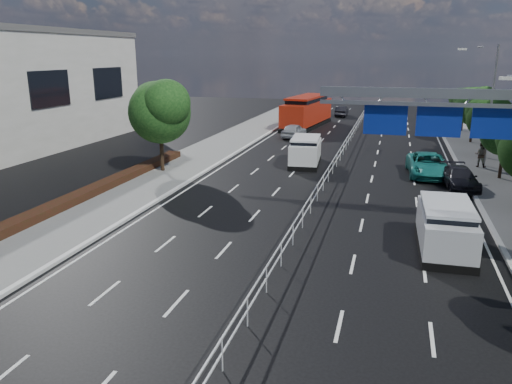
% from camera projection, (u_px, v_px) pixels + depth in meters
% --- Properties ---
extents(ground, '(160.00, 160.00, 0.00)m').
position_uv_depth(ground, '(254.00, 314.00, 16.54)').
color(ground, black).
rests_on(ground, ground).
extents(kerb_near, '(0.25, 140.00, 0.15)m').
position_uv_depth(kerb_near, '(25.00, 280.00, 18.84)').
color(kerb_near, silver).
rests_on(kerb_near, ground).
extents(median_fence, '(0.05, 85.00, 1.02)m').
position_uv_depth(median_fence, '(336.00, 162.00, 37.29)').
color(median_fence, silver).
rests_on(median_fence, ground).
extents(hedge_near, '(1.00, 36.00, 0.44)m').
position_uv_depth(hedge_near, '(22.00, 222.00, 24.52)').
color(hedge_near, black).
rests_on(hedge_near, sidewalk_near).
extents(overhead_gantry, '(10.24, 0.38, 7.45)m').
position_uv_depth(overhead_gantry, '(457.00, 116.00, 22.63)').
color(overhead_gantry, gray).
rests_on(overhead_gantry, ground).
extents(streetlight_far, '(2.78, 2.40, 9.00)m').
position_uv_depth(streetlight_far, '(488.00, 98.00, 36.57)').
color(streetlight_far, gray).
rests_on(streetlight_far, ground).
extents(near_tree_back, '(4.84, 4.51, 6.69)m').
position_uv_depth(near_tree_back, '(160.00, 108.00, 35.07)').
color(near_tree_back, black).
rests_on(near_tree_back, ground).
extents(far_tree_e, '(3.63, 3.38, 5.13)m').
position_uv_depth(far_tree_e, '(507.00, 128.00, 33.09)').
color(far_tree_e, black).
rests_on(far_tree_e, ground).
extents(far_tree_f, '(3.52, 3.28, 5.02)m').
position_uv_depth(far_tree_f, '(488.00, 116.00, 40.07)').
color(far_tree_f, black).
rests_on(far_tree_f, ground).
extents(far_tree_g, '(3.96, 3.69, 5.45)m').
position_uv_depth(far_tree_g, '(475.00, 104.00, 46.96)').
color(far_tree_g, black).
rests_on(far_tree_g, ground).
extents(far_tree_h, '(3.41, 3.18, 4.91)m').
position_uv_depth(far_tree_h, '(465.00, 101.00, 54.01)').
color(far_tree_h, black).
rests_on(far_tree_h, ground).
extents(white_minivan, '(2.57, 5.15, 2.17)m').
position_uv_depth(white_minivan, '(305.00, 151.00, 38.51)').
color(white_minivan, black).
rests_on(white_minivan, ground).
extents(red_bus, '(4.30, 12.26, 3.59)m').
position_uv_depth(red_bus, '(307.00, 111.00, 58.49)').
color(red_bus, black).
rests_on(red_bus, ground).
extents(near_car_silver, '(2.22, 4.41, 1.44)m').
position_uv_depth(near_car_silver, '(294.00, 131.00, 51.04)').
color(near_car_silver, '#A0A2A7').
rests_on(near_car_silver, ground).
extents(near_car_dark, '(1.46, 4.16, 1.37)m').
position_uv_depth(near_car_dark, '(342.00, 111.00, 68.55)').
color(near_car_dark, black).
rests_on(near_car_dark, ground).
extents(silver_minivan, '(2.28, 5.15, 2.12)m').
position_uv_depth(silver_minivan, '(446.00, 227.00, 21.67)').
color(silver_minivan, black).
rests_on(silver_minivan, ground).
extents(parked_car_teal, '(2.98, 5.81, 1.57)m').
position_uv_depth(parked_car_teal, '(428.00, 165.00, 35.07)').
color(parked_car_teal, '#1B7B74').
rests_on(parked_car_teal, ground).
extents(parked_car_dark, '(2.46, 4.81, 1.34)m').
position_uv_depth(parked_car_dark, '(460.00, 178.00, 31.86)').
color(parked_car_dark, black).
rests_on(parked_car_dark, ground).
extents(pedestrian_b, '(1.08, 0.96, 1.86)m').
position_uv_depth(pedestrian_b, '(481.00, 155.00, 37.14)').
color(pedestrian_b, gray).
rests_on(pedestrian_b, sidewalk_far).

